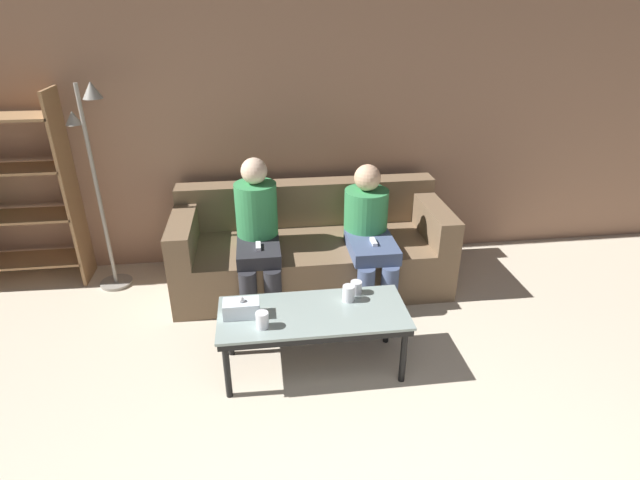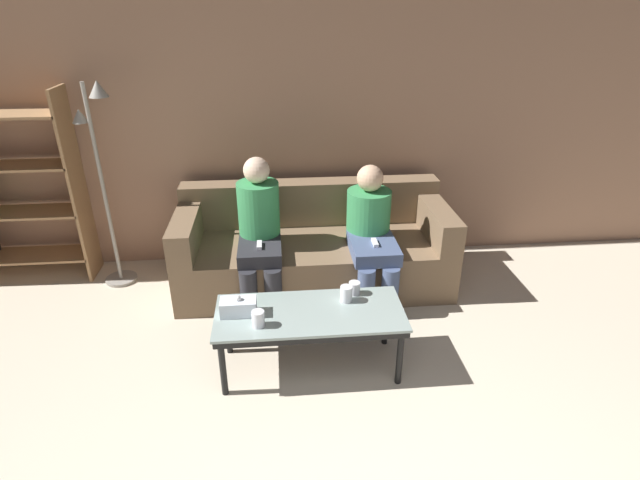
{
  "view_description": "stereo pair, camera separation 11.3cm",
  "coord_description": "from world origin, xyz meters",
  "views": [
    {
      "loc": [
        -0.4,
        -0.58,
        2.17
      ],
      "look_at": [
        0.0,
        2.51,
        0.66
      ],
      "focal_mm": 28.0,
      "sensor_mm": 36.0,
      "label": 1
    },
    {
      "loc": [
        -0.29,
        -0.59,
        2.17
      ],
      "look_at": [
        0.0,
        2.51,
        0.66
      ],
      "focal_mm": 28.0,
      "sensor_mm": 36.0,
      "label": 2
    }
  ],
  "objects": [
    {
      "name": "cup_near_right",
      "position": [
        0.13,
        2.08,
        0.48
      ],
      "size": [
        0.08,
        0.08,
        0.11
      ],
      "color": "silver",
      "rests_on": "coffee_table"
    },
    {
      "name": "couch",
      "position": [
        0.0,
        3.1,
        0.29
      ],
      "size": [
        2.18,
        0.89,
        0.78
      ],
      "color": "brown",
      "rests_on": "ground_plane"
    },
    {
      "name": "coffee_table",
      "position": [
        -0.11,
        1.98,
        0.39
      ],
      "size": [
        1.17,
        0.5,
        0.43
      ],
      "color": "#8C9E99",
      "rests_on": "ground_plane"
    },
    {
      "name": "wall_back",
      "position": [
        0.0,
        3.61,
        1.3
      ],
      "size": [
        12.0,
        0.06,
        2.6
      ],
      "color": "#9E755B",
      "rests_on": "ground_plane"
    },
    {
      "name": "cup_near_left",
      "position": [
        -0.43,
        1.86,
        0.48
      ],
      "size": [
        0.08,
        0.08,
        0.1
      ],
      "color": "silver",
      "rests_on": "coffee_table"
    },
    {
      "name": "cup_far_center",
      "position": [
        0.19,
        2.16,
        0.47
      ],
      "size": [
        0.08,
        0.08,
        0.09
      ],
      "color": "silver",
      "rests_on": "coffee_table"
    },
    {
      "name": "tissue_box",
      "position": [
        -0.55,
        1.99,
        0.48
      ],
      "size": [
        0.22,
        0.12,
        0.13
      ],
      "color": "silver",
      "rests_on": "coffee_table"
    },
    {
      "name": "standing_lamp",
      "position": [
        -1.62,
        3.24,
        1.01
      ],
      "size": [
        0.31,
        0.26,
        1.65
      ],
      "color": "gray",
      "rests_on": "ground_plane"
    },
    {
      "name": "seated_person_left_end",
      "position": [
        -0.43,
        2.89,
        0.59
      ],
      "size": [
        0.32,
        0.65,
        1.12
      ],
      "color": "#28282D",
      "rests_on": "ground_plane"
    },
    {
      "name": "seated_person_mid_left",
      "position": [
        0.43,
        2.87,
        0.55
      ],
      "size": [
        0.35,
        0.72,
        1.03
      ],
      "color": "#47567A",
      "rests_on": "ground_plane"
    }
  ]
}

